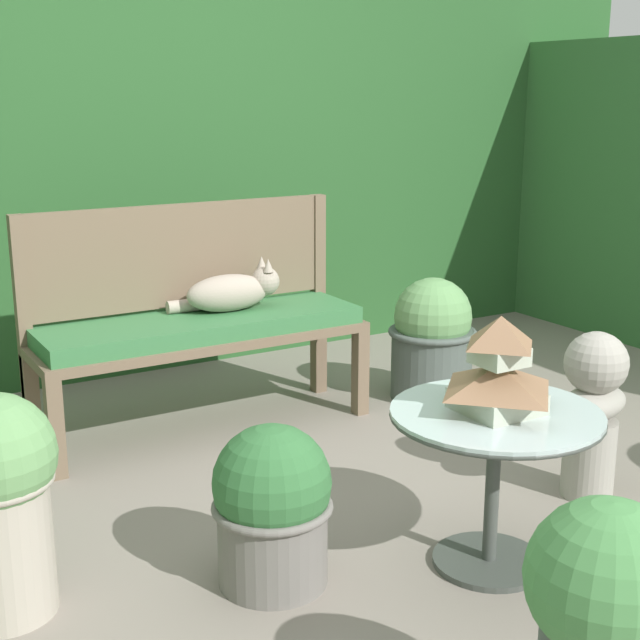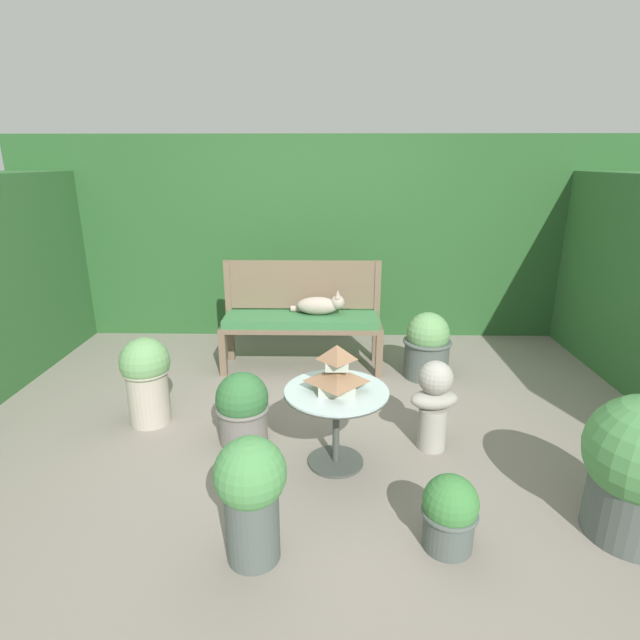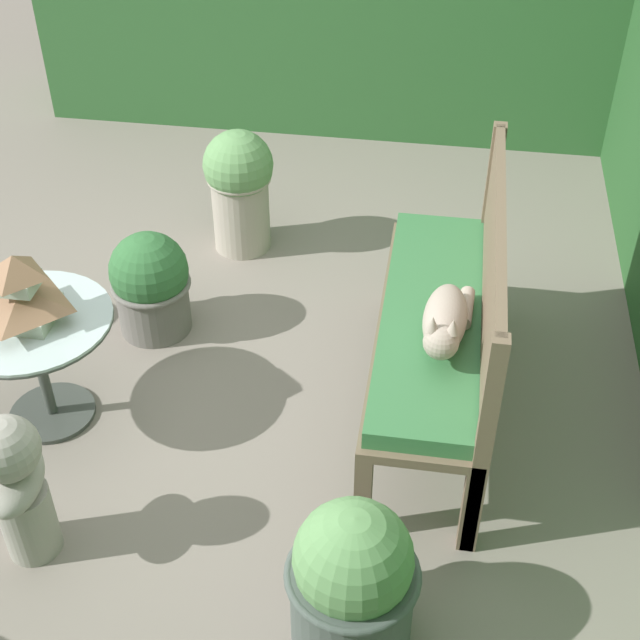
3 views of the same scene
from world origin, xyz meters
name	(u,v)px [view 1 (image 1 of 3)]	position (x,y,z in m)	size (l,w,h in m)	color
ground	(358,506)	(0.00, 0.00, 0.00)	(30.00, 30.00, 0.00)	gray
foliage_hedge_back	(123,165)	(0.00, 2.40, 1.04)	(6.40, 0.99, 2.08)	#285628
garden_bench	(202,335)	(-0.16, 0.98, 0.43)	(1.44, 0.43, 0.51)	brown
bench_backrest	(182,267)	(-0.16, 1.18, 0.69)	(1.44, 0.06, 0.97)	brown
cat	(233,291)	(0.01, 1.02, 0.59)	(0.49, 0.20, 0.22)	#A89989
patio_table	(495,445)	(0.13, -0.54, 0.40)	(0.64, 0.64, 0.51)	#424742
pagoda_birdhouse	(498,371)	(0.13, -0.54, 0.63)	(0.29, 0.29, 0.29)	#B2BCA8
garden_bust	(593,407)	(0.77, -0.35, 0.34)	(0.35, 0.24, 0.62)	#A39E93
potted_plant_table_near	(432,340)	(0.95, 0.81, 0.29)	(0.42, 0.42, 0.59)	#4C5651
potted_plant_bench_right	(272,506)	(-0.49, -0.29, 0.25)	(0.36, 0.36, 0.50)	slate
potted_plant_bench_left	(603,626)	(-0.27, -1.34, 0.36)	(0.34, 0.34, 0.64)	#4C5651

